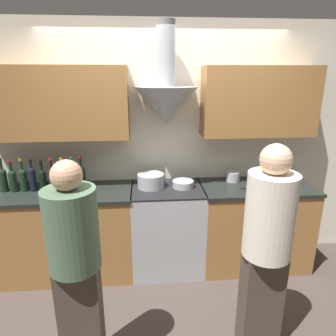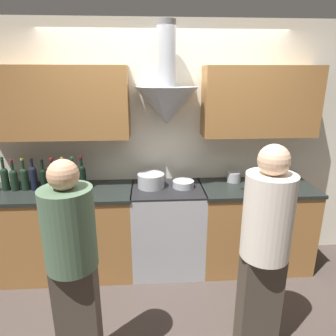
{
  "view_description": "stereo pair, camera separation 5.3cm",
  "coord_description": "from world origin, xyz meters",
  "px_view_note": "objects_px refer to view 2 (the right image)",
  "views": [
    {
      "loc": [
        -0.23,
        -2.54,
        2.06
      ],
      "look_at": [
        0.0,
        0.25,
        1.19
      ],
      "focal_mm": 32.0,
      "sensor_mm": 36.0,
      "label": 1
    },
    {
      "loc": [
        -0.18,
        -2.54,
        2.06
      ],
      "look_at": [
        0.0,
        0.25,
        1.19
      ],
      "focal_mm": 32.0,
      "sensor_mm": 36.0,
      "label": 2
    }
  ],
  "objects_px": {
    "saucepan": "(234,177)",
    "wine_bottle_3": "(24,177)",
    "wine_bottle_2": "(14,178)",
    "wine_bottle_4": "(34,177)",
    "stock_pot": "(151,180)",
    "person_foreground_left": "(73,267)",
    "wine_bottle_6": "(53,177)",
    "orange_fruit": "(280,180)",
    "wine_bottle_1": "(5,177)",
    "wine_bottle_7": "(64,176)",
    "wine_bottle_8": "(73,177)",
    "person_foreground_right": "(265,245)",
    "wine_bottle_5": "(44,178)",
    "stove_range": "(167,228)",
    "wine_bottle_9": "(82,176)"
  },
  "relations": [
    {
      "from": "saucepan",
      "to": "wine_bottle_3",
      "type": "bearing_deg",
      "value": -177.12
    },
    {
      "from": "wine_bottle_2",
      "to": "wine_bottle_4",
      "type": "relative_size",
      "value": 0.98
    },
    {
      "from": "stock_pot",
      "to": "person_foreground_left",
      "type": "bearing_deg",
      "value": -111.85
    },
    {
      "from": "wine_bottle_6",
      "to": "orange_fruit",
      "type": "relative_size",
      "value": 3.94
    },
    {
      "from": "wine_bottle_4",
      "to": "saucepan",
      "type": "bearing_deg",
      "value": 3.17
    },
    {
      "from": "wine_bottle_1",
      "to": "wine_bottle_6",
      "type": "distance_m",
      "value": 0.49
    },
    {
      "from": "wine_bottle_7",
      "to": "saucepan",
      "type": "distance_m",
      "value": 1.8
    },
    {
      "from": "wine_bottle_8",
      "to": "stock_pot",
      "type": "distance_m",
      "value": 0.79
    },
    {
      "from": "wine_bottle_6",
      "to": "person_foreground_left",
      "type": "bearing_deg",
      "value": -69.19
    },
    {
      "from": "wine_bottle_2",
      "to": "person_foreground_right",
      "type": "relative_size",
      "value": 0.2
    },
    {
      "from": "wine_bottle_5",
      "to": "stock_pot",
      "type": "xyz_separation_m",
      "value": [
        1.09,
        0.01,
        -0.06
      ]
    },
    {
      "from": "wine_bottle_3",
      "to": "wine_bottle_6",
      "type": "relative_size",
      "value": 1.0
    },
    {
      "from": "wine_bottle_2",
      "to": "saucepan",
      "type": "distance_m",
      "value": 2.29
    },
    {
      "from": "wine_bottle_1",
      "to": "wine_bottle_6",
      "type": "xyz_separation_m",
      "value": [
        0.49,
        -0.03,
        -0.0
      ]
    },
    {
      "from": "wine_bottle_8",
      "to": "saucepan",
      "type": "distance_m",
      "value": 1.7
    },
    {
      "from": "wine_bottle_4",
      "to": "wine_bottle_8",
      "type": "relative_size",
      "value": 0.96
    },
    {
      "from": "stove_range",
      "to": "wine_bottle_4",
      "type": "height_order",
      "value": "wine_bottle_4"
    },
    {
      "from": "wine_bottle_3",
      "to": "wine_bottle_4",
      "type": "relative_size",
      "value": 1.02
    },
    {
      "from": "orange_fruit",
      "to": "person_foreground_left",
      "type": "relative_size",
      "value": 0.05
    },
    {
      "from": "wine_bottle_2",
      "to": "wine_bottle_4",
      "type": "height_order",
      "value": "wine_bottle_4"
    },
    {
      "from": "wine_bottle_2",
      "to": "stock_pot",
      "type": "xyz_separation_m",
      "value": [
        1.38,
        0.0,
        -0.06
      ]
    },
    {
      "from": "wine_bottle_6",
      "to": "orange_fruit",
      "type": "bearing_deg",
      "value": 0.91
    },
    {
      "from": "wine_bottle_7",
      "to": "orange_fruit",
      "type": "relative_size",
      "value": 3.98
    },
    {
      "from": "wine_bottle_7",
      "to": "wine_bottle_8",
      "type": "relative_size",
      "value": 0.99
    },
    {
      "from": "wine_bottle_4",
      "to": "person_foreground_right",
      "type": "height_order",
      "value": "person_foreground_right"
    },
    {
      "from": "wine_bottle_3",
      "to": "stock_pot",
      "type": "distance_m",
      "value": 1.28
    },
    {
      "from": "wine_bottle_2",
      "to": "wine_bottle_9",
      "type": "xyz_separation_m",
      "value": [
        0.68,
        0.0,
        0.01
      ]
    },
    {
      "from": "wine_bottle_2",
      "to": "orange_fruit",
      "type": "bearing_deg",
      "value": 0.5
    },
    {
      "from": "person_foreground_left",
      "to": "orange_fruit",
      "type": "bearing_deg",
      "value": 34.25
    },
    {
      "from": "wine_bottle_6",
      "to": "stock_pot",
      "type": "xyz_separation_m",
      "value": [
        0.99,
        0.02,
        -0.06
      ]
    },
    {
      "from": "stove_range",
      "to": "orange_fruit",
      "type": "xyz_separation_m",
      "value": [
        1.22,
        0.06,
        0.51
      ]
    },
    {
      "from": "wine_bottle_4",
      "to": "orange_fruit",
      "type": "xyz_separation_m",
      "value": [
        2.57,
        0.02,
        -0.1
      ]
    },
    {
      "from": "wine_bottle_3",
      "to": "wine_bottle_8",
      "type": "bearing_deg",
      "value": -2.69
    },
    {
      "from": "wine_bottle_9",
      "to": "orange_fruit",
      "type": "height_order",
      "value": "wine_bottle_9"
    },
    {
      "from": "wine_bottle_3",
      "to": "person_foreground_right",
      "type": "bearing_deg",
      "value": -28.5
    },
    {
      "from": "wine_bottle_8",
      "to": "saucepan",
      "type": "relative_size",
      "value": 2.22
    },
    {
      "from": "wine_bottle_2",
      "to": "person_foreground_left",
      "type": "bearing_deg",
      "value": -55.59
    },
    {
      "from": "wine_bottle_5",
      "to": "wine_bottle_7",
      "type": "relative_size",
      "value": 0.94
    },
    {
      "from": "stock_pot",
      "to": "wine_bottle_9",
      "type": "bearing_deg",
      "value": -179.85
    },
    {
      "from": "wine_bottle_2",
      "to": "person_foreground_left",
      "type": "distance_m",
      "value": 1.55
    },
    {
      "from": "wine_bottle_1",
      "to": "wine_bottle_9",
      "type": "distance_m",
      "value": 0.77
    },
    {
      "from": "wine_bottle_6",
      "to": "orange_fruit",
      "type": "distance_m",
      "value": 2.38
    },
    {
      "from": "wine_bottle_3",
      "to": "wine_bottle_5",
      "type": "distance_m",
      "value": 0.19
    },
    {
      "from": "wine_bottle_2",
      "to": "wine_bottle_6",
      "type": "relative_size",
      "value": 0.97
    },
    {
      "from": "wine_bottle_8",
      "to": "wine_bottle_9",
      "type": "height_order",
      "value": "wine_bottle_9"
    },
    {
      "from": "wine_bottle_4",
      "to": "wine_bottle_7",
      "type": "relative_size",
      "value": 0.97
    },
    {
      "from": "wine_bottle_1",
      "to": "wine_bottle_9",
      "type": "bearing_deg",
      "value": -0.7
    },
    {
      "from": "wine_bottle_3",
      "to": "wine_bottle_6",
      "type": "distance_m",
      "value": 0.29
    },
    {
      "from": "wine_bottle_1",
      "to": "wine_bottle_5",
      "type": "bearing_deg",
      "value": -2.32
    },
    {
      "from": "wine_bottle_6",
      "to": "wine_bottle_8",
      "type": "distance_m",
      "value": 0.2
    }
  ]
}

